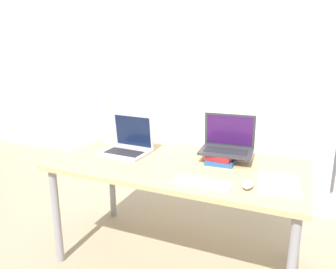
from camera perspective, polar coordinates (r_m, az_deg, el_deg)
wall_back at (r=3.55m, az=11.88°, el=13.65°), size 8.00×0.05×2.70m
desk at (r=2.13m, az=1.79°, el=-6.68°), size 1.58×0.80×0.71m
laptop_left at (r=2.30m, az=-7.01°, el=-1.89°), size 0.32×0.26×0.26m
book_stack at (r=2.15m, az=9.37°, el=-3.90°), size 0.19×0.24×0.06m
laptop_on_books at (r=2.16m, az=10.28°, el=-1.66°), size 0.35×0.25×0.24m
wireless_keyboard at (r=1.80m, az=6.10°, el=-8.36°), size 0.30×0.12×0.01m
mouse at (r=1.79m, az=13.71°, el=-8.46°), size 0.06×0.11×0.04m
notepad at (r=1.88m, az=18.76°, el=-8.19°), size 0.25×0.33×0.01m
desk_lamp at (r=2.47m, az=-9.31°, el=7.10°), size 0.23×0.20×0.52m
mini_fridge at (r=3.27m, az=24.37°, el=-4.02°), size 0.45×0.54×0.86m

